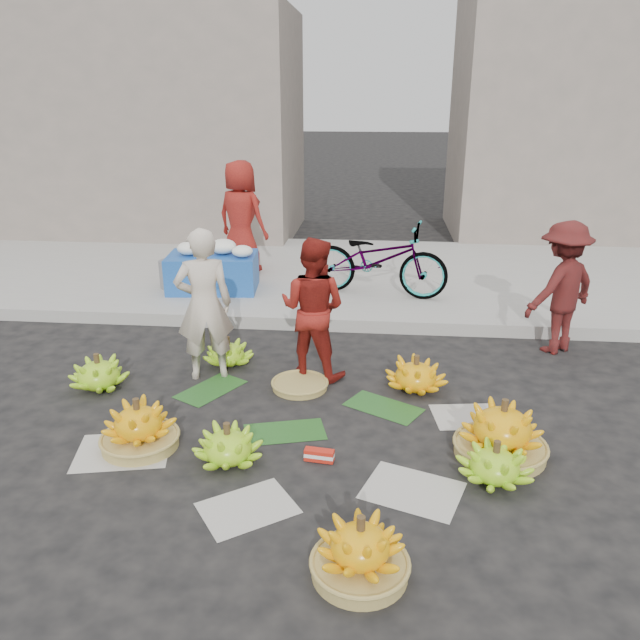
# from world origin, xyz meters

# --- Properties ---
(ground) EXTENTS (80.00, 80.00, 0.00)m
(ground) POSITION_xyz_m (0.00, 0.00, 0.00)
(ground) COLOR black
(ground) RESTS_ON ground
(curb) EXTENTS (40.00, 0.25, 0.15)m
(curb) POSITION_xyz_m (0.00, 2.20, 0.07)
(curb) COLOR #989590
(curb) RESTS_ON ground
(sidewalk) EXTENTS (40.00, 4.00, 0.12)m
(sidewalk) POSITION_xyz_m (0.00, 4.30, 0.06)
(sidewalk) COLOR #989590
(sidewalk) RESTS_ON ground
(building_left) EXTENTS (6.00, 3.00, 4.00)m
(building_left) POSITION_xyz_m (-4.00, 7.20, 2.00)
(building_left) COLOR gray
(building_left) RESTS_ON sidewalk
(building_right) EXTENTS (5.00, 3.00, 5.00)m
(building_right) POSITION_xyz_m (4.50, 7.70, 2.50)
(building_right) COLOR gray
(building_right) RESTS_ON sidewalk
(newspaper_scatter) EXTENTS (3.20, 1.80, 0.00)m
(newspaper_scatter) POSITION_xyz_m (0.00, -0.80, 0.00)
(newspaper_scatter) COLOR beige
(newspaper_scatter) RESTS_ON ground
(banana_leaves) EXTENTS (2.00, 1.00, 0.00)m
(banana_leaves) POSITION_xyz_m (-0.10, 0.20, 0.00)
(banana_leaves) COLOR #1B501A
(banana_leaves) RESTS_ON ground
(banana_bunch_0) EXTENTS (0.62, 0.62, 0.42)m
(banana_bunch_0) POSITION_xyz_m (-1.19, -0.52, 0.17)
(banana_bunch_0) COLOR #9D8542
(banana_bunch_0) RESTS_ON ground
(banana_bunch_1) EXTENTS (0.65, 0.65, 0.32)m
(banana_bunch_1) POSITION_xyz_m (-0.46, -0.66, 0.14)
(banana_bunch_1) COLOR #7DC91C
(banana_bunch_1) RESTS_ON ground
(banana_bunch_2) EXTENTS (0.55, 0.55, 0.40)m
(banana_bunch_2) POSITION_xyz_m (0.56, -1.73, 0.16)
(banana_bunch_2) COLOR #9D8542
(banana_bunch_2) RESTS_ON ground
(banana_bunch_3) EXTENTS (0.50, 0.50, 0.31)m
(banana_bunch_3) POSITION_xyz_m (1.48, -0.71, 0.13)
(banana_bunch_3) COLOR #7DC91C
(banana_bunch_3) RESTS_ON ground
(banana_bunch_4) EXTENTS (0.69, 0.69, 0.47)m
(banana_bunch_4) POSITION_xyz_m (1.58, -0.37, 0.20)
(banana_bunch_4) COLOR #9D8542
(banana_bunch_4) RESTS_ON ground
(banana_bunch_5) EXTENTS (0.63, 0.63, 0.34)m
(banana_bunch_5) POSITION_xyz_m (0.99, 0.69, 0.15)
(banana_bunch_5) COLOR #FFB60C
(banana_bunch_5) RESTS_ON ground
(banana_bunch_6) EXTENTS (0.56, 0.56, 0.34)m
(banana_bunch_6) POSITION_xyz_m (-1.94, 0.45, 0.15)
(banana_bunch_6) COLOR #7DC91C
(banana_bunch_6) RESTS_ON ground
(banana_bunch_7) EXTENTS (0.47, 0.47, 0.30)m
(banana_bunch_7) POSITION_xyz_m (-0.87, 1.08, 0.13)
(banana_bunch_7) COLOR #7DC91C
(banana_bunch_7) RESTS_ON ground
(basket_spare) EXTENTS (0.59, 0.59, 0.06)m
(basket_spare) POSITION_xyz_m (-0.08, 0.61, 0.03)
(basket_spare) COLOR #9D8542
(basket_spare) RESTS_ON ground
(incense_stack) EXTENTS (0.23, 0.10, 0.09)m
(incense_stack) POSITION_xyz_m (0.22, -0.59, 0.05)
(incense_stack) COLOR red
(incense_stack) RESTS_ON ground
(vendor_cream) EXTENTS (0.62, 0.50, 1.46)m
(vendor_cream) POSITION_xyz_m (-1.00, 0.79, 0.73)
(vendor_cream) COLOR beige
(vendor_cream) RESTS_ON ground
(vendor_red) EXTENTS (0.79, 0.69, 1.36)m
(vendor_red) POSITION_xyz_m (0.01, 0.93, 0.68)
(vendor_red) COLOR maroon
(vendor_red) RESTS_ON ground
(man_striped) EXTENTS (1.03, 0.95, 1.39)m
(man_striped) POSITION_xyz_m (2.51, 1.77, 0.70)
(man_striped) COLOR maroon
(man_striped) RESTS_ON ground
(flower_table) EXTENTS (1.20, 0.81, 0.67)m
(flower_table) POSITION_xyz_m (-1.55, 3.18, 0.39)
(flower_table) COLOR #184AA1
(flower_table) RESTS_ON sidewalk
(grey_bucket) EXTENTS (0.33, 0.33, 0.37)m
(grey_bucket) POSITION_xyz_m (-2.14, 3.23, 0.30)
(grey_bucket) COLOR slate
(grey_bucket) RESTS_ON sidewalk
(flower_vendor) EXTENTS (0.92, 0.78, 1.60)m
(flower_vendor) POSITION_xyz_m (-1.35, 4.10, 0.92)
(flower_vendor) COLOR maroon
(flower_vendor) RESTS_ON sidewalk
(bicycle) EXTENTS (0.97, 1.90, 0.95)m
(bicycle) POSITION_xyz_m (0.60, 3.17, 0.59)
(bicycle) COLOR gray
(bicycle) RESTS_ON sidewalk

